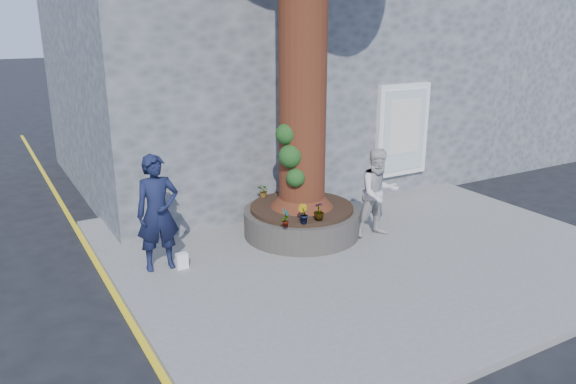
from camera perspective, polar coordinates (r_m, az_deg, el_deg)
ground at (r=9.45m, az=3.52°, el=-9.75°), size 120.00×120.00×0.00m
pavement at (r=10.96m, az=7.25°, el=-5.55°), size 9.00×8.00×0.12m
yellow_line at (r=9.22m, az=-16.51°, el=-11.20°), size 0.10×30.00×0.01m
stone_shop at (r=15.94m, az=-3.09°, el=13.27°), size 10.30×8.30×6.30m
neighbour_shop at (r=20.81m, az=17.52°, el=13.06°), size 6.00×8.00×6.00m
planter at (r=11.22m, az=1.39°, el=-2.89°), size 2.30×2.30×0.60m
man at (r=9.75m, az=-13.10°, el=-2.09°), size 0.77×0.53×2.02m
woman at (r=11.11m, az=9.17°, el=-0.10°), size 0.95×0.79×1.77m
shopping_bag at (r=9.97m, az=-10.72°, el=-6.88°), size 0.20×0.12×0.28m
plant_a at (r=9.97m, az=-0.25°, el=-2.61°), size 0.22×0.22×0.35m
plant_b at (r=10.14m, az=1.54°, el=-2.24°), size 0.24×0.25×0.36m
plant_c at (r=10.31m, az=3.16°, el=-1.95°), size 0.21×0.21×0.35m
plant_d at (r=11.59m, az=-2.47°, el=0.12°), size 0.30×0.32×0.29m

